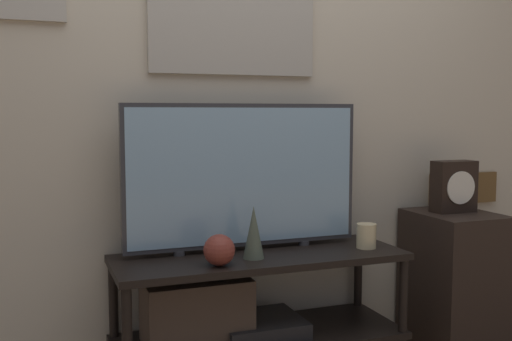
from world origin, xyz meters
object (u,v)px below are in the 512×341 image
Objects in this scene: television at (244,176)px; vase_round_glass at (219,250)px; vase_slim_bronze at (254,232)px; candle_jar at (366,236)px; mantel_clock at (454,186)px.

television is 0.40m from vase_round_glass.
vase_slim_bronze is (-0.01, -0.16, -0.22)m from television.
vase_slim_bronze is at bearing 21.55° from vase_round_glass.
candle_jar is (0.54, 0.00, -0.06)m from vase_slim_bronze.
television reaches higher than vase_slim_bronze.
mantel_clock is at bearing 8.94° from candle_jar.
mantel_clock is (1.26, 0.15, 0.18)m from vase_round_glass.
vase_round_glass is (-0.18, -0.22, -0.27)m from television.
vase_round_glass is at bearing -174.44° from candle_jar.
television reaches higher than candle_jar.
mantel_clock is at bearing 4.60° from vase_slim_bronze.
candle_jar is at bearing -16.36° from television.
candle_jar is (0.53, -0.16, -0.28)m from television.
television is at bearing 50.73° from vase_round_glass.
vase_round_glass reaches higher than candle_jar.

